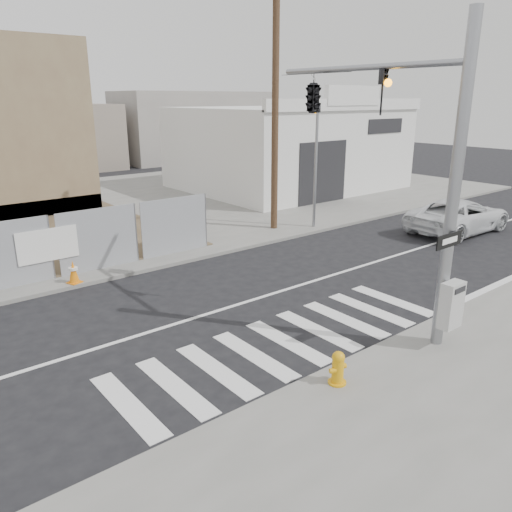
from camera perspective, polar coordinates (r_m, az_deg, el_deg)
ground at (r=13.61m, az=-3.55°, el=-6.02°), size 100.00×100.00×0.00m
sidewalk_far at (r=25.82m, az=-21.96°, el=4.28°), size 50.00×20.00×0.12m
signal_pole at (r=12.66m, az=11.22°, el=14.27°), size 0.96×5.87×7.00m
far_signal_pole at (r=21.28m, az=6.91°, el=12.19°), size 0.16×0.20×5.60m
concrete_wall_right at (r=25.27m, az=-23.98°, el=11.44°), size 5.50×1.30×8.00m
auto_shop at (r=31.51m, az=3.58°, el=12.28°), size 12.00×10.20×5.95m
utility_pole_right at (r=20.82m, az=2.22°, el=16.93°), size 1.60×0.28×10.00m
fire_hydrant at (r=10.03m, az=9.34°, el=-12.48°), size 0.48×0.48×0.68m
suv at (r=22.80m, az=22.20°, el=4.31°), size 5.18×2.49×1.42m
traffic_cone_d at (r=15.94m, az=-20.14°, el=-1.74°), size 0.46×0.46×0.70m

